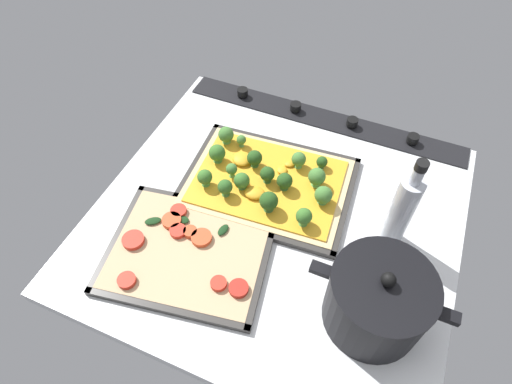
# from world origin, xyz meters

# --- Properties ---
(ground_plane) EXTENTS (0.74, 0.71, 0.03)m
(ground_plane) POSITION_xyz_m (0.00, 0.00, -0.01)
(ground_plane) COLOR silver
(stove_control_panel) EXTENTS (0.71, 0.07, 0.03)m
(stove_control_panel) POSITION_xyz_m (0.00, -0.32, 0.01)
(stove_control_panel) COLOR black
(stove_control_panel) RESTS_ON ground_plane
(baking_tray_front) EXTENTS (0.38, 0.30, 0.01)m
(baking_tray_front) POSITION_xyz_m (0.05, -0.06, 0.00)
(baking_tray_front) COLOR #33302D
(baking_tray_front) RESTS_ON ground_plane
(broccoli_pizza) EXTENTS (0.36, 0.27, 0.06)m
(broccoli_pizza) POSITION_xyz_m (0.05, -0.06, 0.02)
(broccoli_pizza) COLOR #D3B77F
(broccoli_pizza) RESTS_ON baking_tray_front
(baking_tray_back) EXTENTS (0.35, 0.31, 0.01)m
(baking_tray_back) POSITION_xyz_m (0.13, 0.16, 0.00)
(baking_tray_back) COLOR #33302D
(baking_tray_back) RESTS_ON ground_plane
(veggie_pizza_back) EXTENTS (0.32, 0.28, 0.02)m
(veggie_pizza_back) POSITION_xyz_m (0.13, 0.16, 0.01)
(veggie_pizza_back) COLOR tan
(veggie_pizza_back) RESTS_ON baking_tray_back
(cooking_pot) EXTENTS (0.24, 0.17, 0.15)m
(cooking_pot) POSITION_xyz_m (-0.23, 0.14, 0.07)
(cooking_pot) COLOR black
(cooking_pot) RESTS_ON ground_plane
(oil_bottle) EXTENTS (0.04, 0.04, 0.23)m
(oil_bottle) POSITION_xyz_m (-0.23, -0.03, 0.09)
(oil_bottle) COLOR #B7BCC6
(oil_bottle) RESTS_ON ground_plane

